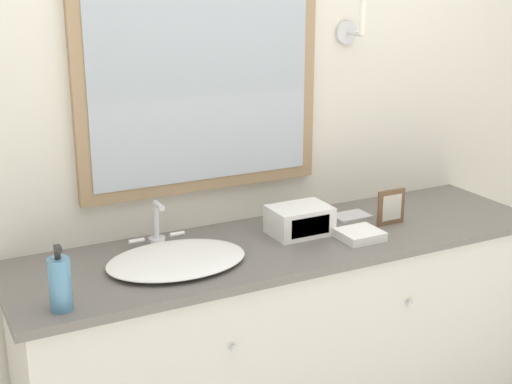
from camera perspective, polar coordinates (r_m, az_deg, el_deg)
name	(u,v)px	position (r m, az deg, el deg)	size (l,w,h in m)	color
wall_back	(249,114)	(2.73, -0.56, 6.24)	(8.00, 0.18, 2.55)	silver
vanity_counter	(287,347)	(2.77, 2.50, -12.25)	(2.01, 0.56, 0.87)	beige
sink_basin	(176,258)	(2.39, -6.43, -5.29)	(0.47, 0.39, 0.17)	white
soap_bottle	(60,283)	(2.11, -15.41, -7.07)	(0.06, 0.06, 0.20)	teal
appliance_box	(300,220)	(2.63, 3.53, -2.28)	(0.22, 0.16, 0.11)	white
picture_frame	(391,207)	(2.77, 10.75, -1.20)	(0.12, 0.01, 0.14)	brown
hand_towel_near_sink	(360,235)	(2.61, 8.30, -3.41)	(0.15, 0.14, 0.03)	white
metal_tray	(351,216)	(2.84, 7.60, -1.91)	(0.14, 0.10, 0.01)	silver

